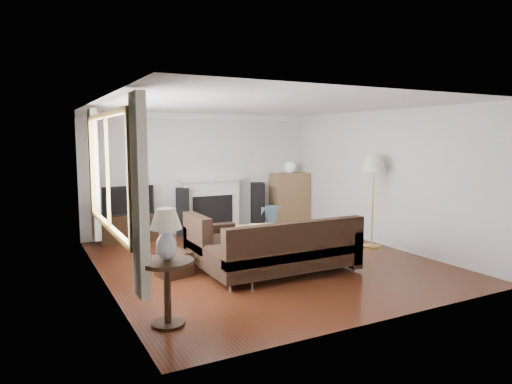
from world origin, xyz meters
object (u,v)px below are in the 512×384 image
side_table (168,293)px  floor_lamp (373,201)px  tv_stand (128,228)px  bookshelf (290,199)px  coffee_table (246,240)px  sectional_sofa (285,248)px

side_table → floor_lamp: bearing=21.4°
tv_stand → floor_lamp: 4.66m
bookshelf → coffee_table: 2.86m
bookshelf → tv_stand: bearing=-179.5°
tv_stand → coffee_table: (1.61, -1.90, -0.04)m
bookshelf → floor_lamp: size_ratio=0.70×
floor_lamp → side_table: size_ratio=2.39×
bookshelf → coffee_table: bookshelf is taller
sectional_sofa → side_table: bearing=-154.3°
tv_stand → side_table: (-0.50, -4.26, 0.09)m
bookshelf → side_table: size_ratio=1.67×
tv_stand → sectional_sofa: sectional_sofa is taller
bookshelf → floor_lamp: bearing=-86.3°
tv_stand → sectional_sofa: size_ratio=0.44×
coffee_table → floor_lamp: bearing=-7.0°
bookshelf → floor_lamp: floor_lamp is taller
bookshelf → floor_lamp: (0.17, -2.59, 0.26)m
bookshelf → sectional_sofa: bearing=-122.9°
floor_lamp → side_table: bearing=-158.6°
floor_lamp → side_table: floor_lamp is taller
bookshelf → side_table: bearing=-134.3°
sectional_sofa → side_table: size_ratio=3.38×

